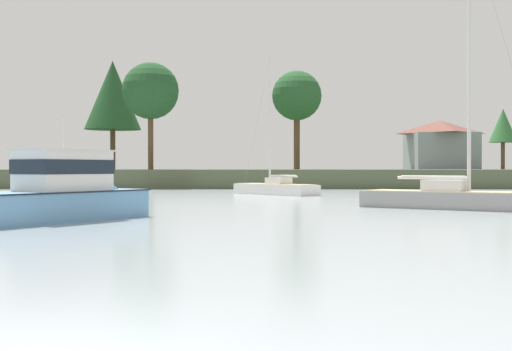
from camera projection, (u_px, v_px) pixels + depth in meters
name	position (u px, v px, depth m)	size (l,w,h in m)	color
far_shore_bank	(244.00, 176.00, 87.57)	(176.21, 45.13, 1.89)	#4C563D
sailboat_white	(275.00, 191.00, 51.84)	(6.61, 7.39, 11.26)	white
cruiser_skyblue	(67.00, 203.00, 26.32)	(7.37, 9.45, 5.10)	#669ECC
sailboat_grey	(454.00, 203.00, 33.62)	(9.00, 6.98, 14.68)	gray
dinghy_sand	(67.00, 195.00, 47.39)	(2.17, 2.98, 0.47)	tan
shore_tree_center	(503.00, 126.00, 84.49)	(3.45, 3.45, 7.58)	brown
shore_tree_inland_c	(151.00, 91.00, 69.48)	(5.83, 5.83, 11.01)	brown
shore_tree_inland_b	(113.00, 95.00, 86.69)	(7.23, 7.23, 13.94)	brown
shore_tree_center_right	(297.00, 96.00, 80.67)	(5.93, 5.93, 11.77)	brown
cottage_eastern	(440.00, 144.00, 93.42)	(9.01, 10.51, 6.71)	gray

